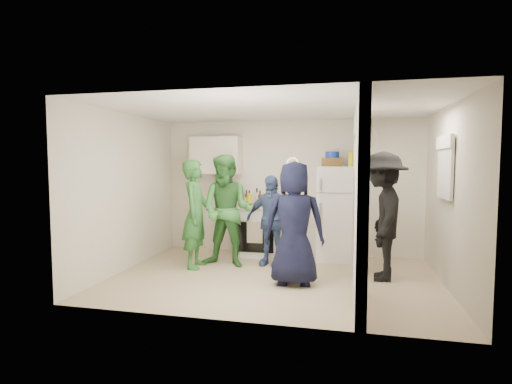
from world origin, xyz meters
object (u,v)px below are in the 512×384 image
(stove, at_px, (259,231))
(person_nook, at_px, (382,216))
(person_green_center, at_px, (227,211))
(person_navy, at_px, (294,223))
(blue_bowl, at_px, (332,155))
(person_denim, at_px, (271,220))
(fridge, at_px, (337,213))
(person_green_left, at_px, (196,214))
(wicker_basket, at_px, (332,162))
(yellow_cup_stack_top, at_px, (351,159))

(stove, bearing_deg, person_nook, -27.51)
(person_green_center, distance_m, person_navy, 1.43)
(blue_bowl, xyz_separation_m, person_denim, (-0.97, -0.67, -1.10))
(stove, bearing_deg, fridge, -1.22)
(person_green_left, relative_size, person_green_center, 0.95)
(wicker_basket, relative_size, yellow_cup_stack_top, 1.40)
(stove, bearing_deg, blue_bowl, 0.88)
(fridge, bearing_deg, yellow_cup_stack_top, -24.44)
(yellow_cup_stack_top, distance_m, person_green_center, 2.27)
(yellow_cup_stack_top, xyz_separation_m, person_denim, (-1.29, -0.52, -1.02))
(wicker_basket, bearing_deg, yellow_cup_stack_top, -25.11)
(blue_bowl, bearing_deg, person_green_center, -152.07)
(yellow_cup_stack_top, height_order, person_navy, yellow_cup_stack_top)
(blue_bowl, relative_size, person_denim, 0.16)
(wicker_basket, distance_m, yellow_cup_stack_top, 0.36)
(stove, bearing_deg, person_green_left, -128.43)
(wicker_basket, xyz_separation_m, yellow_cup_stack_top, (0.32, -0.15, 0.05))
(yellow_cup_stack_top, height_order, person_denim, yellow_cup_stack_top)
(person_denim, bearing_deg, person_nook, -0.87)
(stove, height_order, wicker_basket, wicker_basket)
(wicker_basket, bearing_deg, person_denim, -145.53)
(fridge, bearing_deg, person_nook, -57.63)
(person_navy, xyz_separation_m, person_nook, (1.22, 0.54, 0.07))
(wicker_basket, height_order, person_denim, wicker_basket)
(fridge, relative_size, person_green_left, 0.94)
(person_green_center, relative_size, person_navy, 1.06)
(stove, distance_m, fridge, 1.46)
(wicker_basket, bearing_deg, person_nook, -55.16)
(blue_bowl, relative_size, person_green_center, 0.13)
(wicker_basket, height_order, person_green_left, wicker_basket)
(person_green_left, bearing_deg, person_denim, -75.81)
(wicker_basket, xyz_separation_m, person_green_left, (-2.14, -1.07, -0.84))
(person_navy, bearing_deg, person_denim, -67.42)
(stove, bearing_deg, person_navy, -62.00)
(stove, xyz_separation_m, blue_bowl, (1.31, 0.02, 1.40))
(person_green_center, xyz_separation_m, person_nook, (2.42, -0.22, 0.02))
(yellow_cup_stack_top, bearing_deg, blue_bowl, 154.89)
(yellow_cup_stack_top, relative_size, person_nook, 0.13)
(person_navy, bearing_deg, person_green_left, -24.25)
(person_green_left, relative_size, person_navy, 1.01)
(stove, xyz_separation_m, person_denim, (0.34, -0.65, 0.30))
(fridge, height_order, person_green_center, person_green_center)
(person_nook, bearing_deg, fridge, -144.18)
(blue_bowl, bearing_deg, person_navy, -105.38)
(fridge, distance_m, wicker_basket, 0.91)
(blue_bowl, relative_size, yellow_cup_stack_top, 0.96)
(person_green_center, bearing_deg, wicker_basket, 32.43)
(blue_bowl, bearing_deg, stove, -179.12)
(wicker_basket, bearing_deg, fridge, -26.57)
(stove, xyz_separation_m, person_nook, (2.08, -1.08, 0.48))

